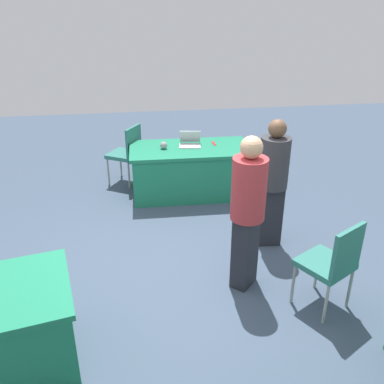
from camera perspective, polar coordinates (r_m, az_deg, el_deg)
The scene contains 9 objects.
ground_plane at distance 4.66m, azimuth -1.53°, elevation -11.46°, with size 14.40×14.40×0.00m, color #3D4C60.
table_foreground at distance 6.36m, azimuth -0.28°, elevation 2.96°, with size 1.80×0.93×0.74m.
chair_tucked_left at distance 6.74m, azimuth -8.83°, elevation 5.56°, with size 0.60×0.60×0.96m.
chair_back_row at distance 4.14m, azimuth 18.61°, elevation -8.93°, with size 0.60×0.60×0.96m.
person_attendee_standing at distance 4.92m, azimuth 10.98°, elevation 1.83°, with size 0.37×0.37×1.57m.
person_attendee_browsing at distance 4.12m, azimuth 7.60°, elevation -2.11°, with size 0.48×0.48×1.64m.
laptop_silver at distance 6.30m, azimuth -0.29°, elevation 6.70°, with size 0.36×0.34×0.21m.
yarn_ball at distance 6.17m, azimuth -3.89°, elevation 6.37°, with size 0.11×0.11×0.11m, color gray.
scissors_red at distance 6.40m, azimuth 3.01°, elevation 6.64°, with size 0.18×0.04×0.01m, color red.
Camera 1 is at (0.41, 3.71, 2.79)m, focal length 39.10 mm.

